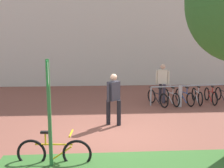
# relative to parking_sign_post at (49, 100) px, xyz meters

# --- Properties ---
(ground_plane) EXTENTS (60.00, 60.00, 0.00)m
(ground_plane) POSITION_rel_parking_sign_post_xyz_m (1.59, 2.19, -1.61)
(ground_plane) COLOR brown
(building_facade) EXTENTS (28.00, 1.20, 10.00)m
(building_facade) POSITION_rel_parking_sign_post_xyz_m (1.59, 10.94, 3.39)
(building_facade) COLOR beige
(building_facade) RESTS_ON ground
(planter_strip) EXTENTS (7.00, 1.10, 0.16)m
(planter_strip) POSITION_rel_parking_sign_post_xyz_m (2.30, 0.00, -1.53)
(planter_strip) COLOR #336028
(planter_strip) RESTS_ON ground
(parking_sign_post) EXTENTS (0.08, 0.36, 2.46)m
(parking_sign_post) POSITION_rel_parking_sign_post_xyz_m (0.00, 0.00, 0.00)
(parking_sign_post) COLOR #2D7238
(parking_sign_post) RESTS_ON ground
(bike_at_sign) EXTENTS (1.68, 0.42, 0.86)m
(bike_at_sign) POSITION_rel_parking_sign_post_xyz_m (0.04, 0.19, -1.26)
(bike_at_sign) COLOR black
(bike_at_sign) RESTS_ON ground
(bike_rack_cluster) EXTENTS (3.73, 1.85, 0.83)m
(bike_rack_cluster) POSITION_rel_parking_sign_post_xyz_m (5.16, 5.72, -1.26)
(bike_rack_cluster) COLOR #99999E
(bike_rack_cluster) RESTS_ON ground
(bollard_steel) EXTENTS (0.16, 0.16, 0.90)m
(bollard_steel) POSITION_rel_parking_sign_post_xyz_m (4.51, 5.21, -1.16)
(bollard_steel) COLOR #ADADB2
(bollard_steel) RESTS_ON ground
(person_casual_tan) EXTENTS (0.58, 0.49, 1.72)m
(person_casual_tan) POSITION_rel_parking_sign_post_xyz_m (3.96, 6.05, -0.62)
(person_casual_tan) COLOR #383342
(person_casual_tan) RESTS_ON ground
(person_suited_dark) EXTENTS (0.48, 0.45, 1.72)m
(person_suited_dark) POSITION_rel_parking_sign_post_xyz_m (1.57, 3.05, -0.62)
(person_suited_dark) COLOR black
(person_suited_dark) RESTS_ON ground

